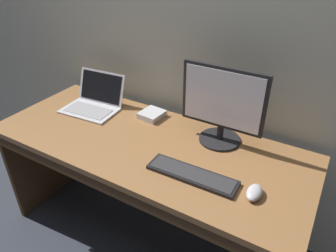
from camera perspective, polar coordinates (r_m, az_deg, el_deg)
name	(u,v)px	position (r m, az deg, el deg)	size (l,w,h in m)	color
ground_plane	(151,234)	(2.25, -3.15, -18.83)	(14.00, 14.00, 0.00)	#2D333D
desk	(146,166)	(1.83, -3.89, -7.19)	(1.77, 0.72, 0.75)	olive
laptop_silver	(93,103)	(2.10, -13.29, 4.12)	(0.36, 0.32, 0.21)	silver
external_monitor	(222,106)	(1.65, 9.73, 3.58)	(0.44, 0.23, 0.43)	black
wired_keyboard	(192,175)	(1.50, 4.34, -8.74)	(0.44, 0.13, 0.02)	black
computer_mouse	(254,192)	(1.44, 15.26, -11.46)	(0.06, 0.11, 0.04)	#B7B7BC
external_drive_box	(152,114)	(1.95, -2.90, 2.08)	(0.13, 0.14, 0.04)	silver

